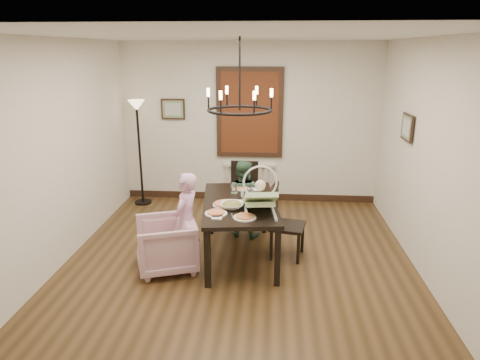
# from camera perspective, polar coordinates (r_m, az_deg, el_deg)

# --- Properties ---
(room_shell) EXTENTS (4.51, 5.00, 2.81)m
(room_shell) POSITION_cam_1_polar(r_m,az_deg,el_deg) (5.48, 0.08, 3.81)
(room_shell) COLOR #54391C
(room_shell) RESTS_ON ground
(dining_table) EXTENTS (1.12, 1.74, 0.77)m
(dining_table) POSITION_cam_1_polar(r_m,az_deg,el_deg) (5.55, -0.04, -3.76)
(dining_table) COLOR black
(dining_table) RESTS_ON room_shell
(chair_far) EXTENTS (0.45, 0.45, 0.98)m
(chair_far) POSITION_cam_1_polar(r_m,az_deg,el_deg) (6.68, 0.43, -1.88)
(chair_far) COLOR black
(chair_far) RESTS_ON room_shell
(chair_right) EXTENTS (0.51, 0.51, 0.98)m
(chair_right) POSITION_cam_1_polar(r_m,az_deg,el_deg) (5.66, 6.39, -5.57)
(chair_right) COLOR black
(chair_right) RESTS_ON room_shell
(armchair) EXTENTS (0.92, 0.91, 0.66)m
(armchair) POSITION_cam_1_polar(r_m,az_deg,el_deg) (5.46, -9.80, -8.45)
(armchair) COLOR #E0ABC4
(armchair) RESTS_ON room_shell
(elderly_woman) EXTENTS (0.34, 0.43, 1.02)m
(elderly_woman) POSITION_cam_1_polar(r_m,az_deg,el_deg) (5.41, -7.11, -6.44)
(elderly_woman) COLOR #D395BB
(elderly_woman) RESTS_ON room_shell
(seated_man) EXTENTS (0.55, 0.48, 0.95)m
(seated_man) POSITION_cam_1_polar(r_m,az_deg,el_deg) (6.28, 0.31, -3.29)
(seated_man) COLOR #365B3F
(seated_man) RESTS_ON room_shell
(baby_bouncer) EXTENTS (0.51, 0.65, 0.40)m
(baby_bouncer) POSITION_cam_1_polar(r_m,az_deg,el_deg) (5.10, 2.67, -2.28)
(baby_bouncer) COLOR #BEDE99
(baby_bouncer) RESTS_ON dining_table
(salad_bowl) EXTENTS (0.35, 0.35, 0.09)m
(salad_bowl) POSITION_cam_1_polar(r_m,az_deg,el_deg) (5.29, -1.09, -3.36)
(salad_bowl) COLOR white
(salad_bowl) RESTS_ON dining_table
(pizza_platter) EXTENTS (0.29, 0.29, 0.04)m
(pizza_platter) POSITION_cam_1_polar(r_m,az_deg,el_deg) (5.38, -2.13, -3.24)
(pizza_platter) COLOR tan
(pizza_platter) RESTS_ON dining_table
(drinking_glass) EXTENTS (0.07, 0.07, 0.13)m
(drinking_glass) POSITION_cam_1_polar(r_m,az_deg,el_deg) (5.57, 1.48, -2.00)
(drinking_glass) COLOR silver
(drinking_glass) RESTS_ON dining_table
(window_blinds) EXTENTS (1.00, 0.03, 1.40)m
(window_blinds) POSITION_cam_1_polar(r_m,az_deg,el_deg) (7.50, 1.30, 8.94)
(window_blinds) COLOR maroon
(window_blinds) RESTS_ON room_shell
(radiator) EXTENTS (0.92, 0.12, 0.62)m
(radiator) POSITION_cam_1_polar(r_m,az_deg,el_deg) (7.79, 1.25, -0.18)
(radiator) COLOR silver
(radiator) RESTS_ON room_shell
(picture_back) EXTENTS (0.42, 0.03, 0.36)m
(picture_back) POSITION_cam_1_polar(r_m,az_deg,el_deg) (7.70, -8.92, 9.32)
(picture_back) COLOR black
(picture_back) RESTS_ON room_shell
(picture_right) EXTENTS (0.03, 0.42, 0.36)m
(picture_right) POSITION_cam_1_polar(r_m,az_deg,el_deg) (6.21, 21.41, 6.55)
(picture_right) COLOR black
(picture_right) RESTS_ON room_shell
(floor_lamp) EXTENTS (0.30, 0.30, 1.80)m
(floor_lamp) POSITION_cam_1_polar(r_m,az_deg,el_deg) (7.67, -13.21, 3.35)
(floor_lamp) COLOR black
(floor_lamp) RESTS_ON room_shell
(chandelier) EXTENTS (0.80, 0.80, 0.04)m
(chandelier) POSITION_cam_1_polar(r_m,az_deg,el_deg) (5.24, -0.04, 9.30)
(chandelier) COLOR black
(chandelier) RESTS_ON room_shell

